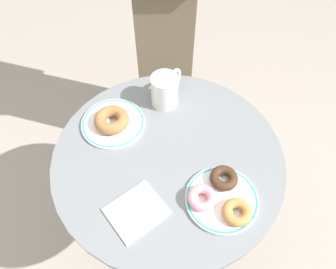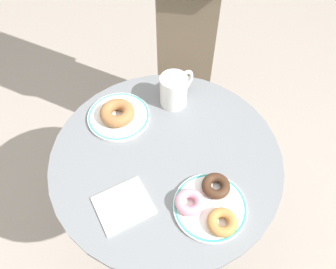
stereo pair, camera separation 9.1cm
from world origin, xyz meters
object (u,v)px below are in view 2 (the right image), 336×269
Objects in this scene: donut_cinnamon at (117,113)px; donut_old_fashioned at (223,221)px; donut_pink_frosted at (190,202)px; plate_left at (119,116)px; paper_napkin at (124,205)px; plate_right at (210,207)px; coffee_mug at (175,90)px; donut_chocolate at (216,186)px; cafe_table at (166,194)px.

donut_old_fashioned is at bearing 7.08° from donut_cinnamon.
plate_left is at bearing -178.26° from donut_pink_frosted.
plate_right is at bearing 55.33° from paper_napkin.
plate_left and plate_right have the same top height.
coffee_mug is (0.04, 0.18, 0.05)m from plate_left.
plate_left is 2.56× the size of donut_pink_frosted.
donut_pink_frosted is 0.36m from coffee_mug.
paper_napkin is at bearing -25.37° from donut_cinnamon.
coffee_mug is (-0.32, 0.17, 0.03)m from donut_pink_frosted.
donut_chocolate is (-0.09, 0.04, 0.00)m from donut_old_fashioned.
donut_cinnamon is (-0.19, -0.05, 0.28)m from cafe_table.
plate_right reaches higher than paper_napkin.
coffee_mug is (0.03, 0.19, 0.02)m from donut_cinnamon.
plate_right is at bearing 1.89° from cafe_table.
donut_cinnamon is at bearing -46.24° from plate_left.
paper_napkin is at bearing -68.05° from cafe_table.
donut_old_fashioned is at bearing -2.85° from plate_right.
donut_pink_frosted is at bearing -128.22° from plate_right.
donut_pink_frosted is 0.58× the size of coffee_mug.
donut_old_fashioned is at bearing 45.10° from paper_napkin.
plate_right is at bearing 177.15° from donut_old_fashioned.
donut_pink_frosted is at bearing -155.53° from donut_old_fashioned.
donut_old_fashioned is (0.25, 0.00, 0.27)m from cafe_table.
coffee_mug reaches higher than donut_cinnamon.
donut_cinnamon reaches higher than plate_left.
donut_chocolate is 0.33m from coffee_mug.
donut_pink_frosted is at bearing -90.16° from donut_chocolate.
plate_left is at bearing -166.82° from cafe_table.
donut_chocolate is at bearing 127.91° from plate_right.
coffee_mug is (-0.35, 0.13, 0.05)m from plate_right.
cafe_table is at bearing -178.11° from plate_right.
plate_left is (-0.20, -0.05, 0.25)m from cafe_table.
plate_right is 0.06m from donut_pink_frosted.
coffee_mug is (-0.41, 0.13, 0.03)m from donut_old_fashioned.
donut_old_fashioned is 0.09m from donut_pink_frosted.
donut_old_fashioned is at bearing -27.47° from donut_chocolate.
coffee_mug reaches higher than paper_napkin.
plate_right is 1.80× the size of donut_cinnamon.
coffee_mug is at bearing 164.89° from donut_chocolate.
plate_right is at bearing 7.61° from plate_left.
plate_left is 1.48× the size of coffee_mug.
cafe_table is 6.74× the size of donut_cinnamon.
donut_cinnamon is at bearing -165.14° from cafe_table.
donut_old_fashioned reaches higher than cafe_table.
donut_pink_frosted is at bearing 1.74° from plate_left.
plate_left is 0.40m from plate_right.
cafe_table is at bearing -40.56° from coffee_mug.
paper_napkin is (-0.09, -0.22, -0.02)m from donut_chocolate.
donut_old_fashioned is 1.00× the size of donut_chocolate.
donut_pink_frosted is at bearing 56.44° from paper_napkin.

